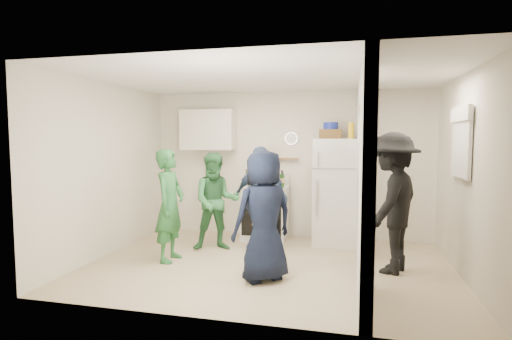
% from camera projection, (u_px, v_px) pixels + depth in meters
% --- Properties ---
extents(floor, '(4.80, 4.80, 0.00)m').
position_uv_depth(floor, '(269.00, 265.00, 5.36)').
color(floor, tan).
rests_on(floor, ground).
extents(wall_back, '(4.80, 0.00, 4.80)m').
position_uv_depth(wall_back, '(288.00, 164.00, 6.91)').
color(wall_back, silver).
rests_on(wall_back, floor).
extents(wall_front, '(4.80, 0.00, 4.80)m').
position_uv_depth(wall_front, '(232.00, 188.00, 3.61)').
color(wall_front, silver).
rests_on(wall_front, floor).
extents(wall_left, '(0.00, 3.40, 3.40)m').
position_uv_depth(wall_left, '(108.00, 169.00, 5.81)').
color(wall_left, silver).
rests_on(wall_left, floor).
extents(wall_right, '(0.00, 3.40, 3.40)m').
position_uv_depth(wall_right, '(468.00, 177.00, 4.71)').
color(wall_right, silver).
rests_on(wall_right, floor).
extents(ceiling, '(4.80, 4.80, 0.00)m').
position_uv_depth(ceiling, '(269.00, 77.00, 5.16)').
color(ceiling, white).
rests_on(ceiling, wall_back).
extents(partition_pier_back, '(0.12, 1.20, 2.50)m').
position_uv_depth(partition_pier_back, '(361.00, 168.00, 6.05)').
color(partition_pier_back, silver).
rests_on(partition_pier_back, floor).
extents(partition_pier_front, '(0.12, 1.20, 2.50)m').
position_uv_depth(partition_pier_front, '(366.00, 185.00, 3.92)').
color(partition_pier_front, silver).
rests_on(partition_pier_front, floor).
extents(partition_header, '(0.12, 1.00, 0.40)m').
position_uv_depth(partition_header, '(365.00, 90.00, 4.90)').
color(partition_header, silver).
rests_on(partition_header, partition_pier_back).
extents(stove, '(0.76, 0.63, 0.90)m').
position_uv_depth(stove, '(265.00, 213.00, 6.73)').
color(stove, white).
rests_on(stove, floor).
extents(upper_cabinet, '(0.95, 0.34, 0.70)m').
position_uv_depth(upper_cabinet, '(208.00, 130.00, 7.01)').
color(upper_cabinet, silver).
rests_on(upper_cabinet, wall_back).
extents(fridge, '(0.70, 0.68, 1.70)m').
position_uv_depth(fridge, '(336.00, 192.00, 6.40)').
color(fridge, white).
rests_on(fridge, floor).
extents(wicker_basket, '(0.35, 0.25, 0.15)m').
position_uv_depth(wicker_basket, '(331.00, 134.00, 6.40)').
color(wicker_basket, brown).
rests_on(wicker_basket, fridge).
extents(blue_bowl, '(0.24, 0.24, 0.11)m').
position_uv_depth(blue_bowl, '(331.00, 126.00, 6.39)').
color(blue_bowl, navy).
rests_on(blue_bowl, wicker_basket).
extents(yellow_cup_stack_top, '(0.09, 0.09, 0.25)m').
position_uv_depth(yellow_cup_stack_top, '(351.00, 131.00, 6.18)').
color(yellow_cup_stack_top, yellow).
rests_on(yellow_cup_stack_top, fridge).
extents(wall_clock, '(0.22, 0.02, 0.22)m').
position_uv_depth(wall_clock, '(291.00, 138.00, 6.84)').
color(wall_clock, white).
rests_on(wall_clock, wall_back).
extents(spice_shelf, '(0.35, 0.08, 0.03)m').
position_uv_depth(spice_shelf, '(288.00, 159.00, 6.85)').
color(spice_shelf, olive).
rests_on(spice_shelf, wall_back).
extents(nook_window, '(0.03, 0.70, 0.80)m').
position_uv_depth(nook_window, '(463.00, 143.00, 4.88)').
color(nook_window, black).
rests_on(nook_window, wall_right).
extents(nook_window_frame, '(0.04, 0.76, 0.86)m').
position_uv_depth(nook_window_frame, '(461.00, 143.00, 4.88)').
color(nook_window_frame, white).
rests_on(nook_window_frame, wall_right).
extents(nook_valance, '(0.04, 0.82, 0.18)m').
position_uv_depth(nook_valance, '(460.00, 114.00, 4.86)').
color(nook_valance, white).
rests_on(nook_valance, wall_right).
extents(yellow_cup_stack_stove, '(0.09, 0.09, 0.25)m').
position_uv_depth(yellow_cup_stack_stove, '(255.00, 180.00, 6.50)').
color(yellow_cup_stack_stove, '#FEFA15').
rests_on(yellow_cup_stack_stove, stove).
extents(red_cup, '(0.09, 0.09, 0.12)m').
position_uv_depth(red_cup, '(276.00, 184.00, 6.45)').
color(red_cup, red).
rests_on(red_cup, stove).
extents(person_green_left, '(0.37, 0.57, 1.56)m').
position_uv_depth(person_green_left, '(170.00, 205.00, 5.52)').
color(person_green_left, '#2E7336').
rests_on(person_green_left, floor).
extents(person_green_center, '(0.88, 0.78, 1.49)m').
position_uv_depth(person_green_center, '(216.00, 201.00, 6.08)').
color(person_green_center, '#357A45').
rests_on(person_green_center, floor).
extents(person_denim, '(1.01, 0.67, 1.59)m').
position_uv_depth(person_denim, '(260.00, 198.00, 6.08)').
color(person_denim, '#3C5583').
rests_on(person_denim, floor).
extents(person_navy, '(0.91, 0.88, 1.57)m').
position_uv_depth(person_navy, '(264.00, 216.00, 4.75)').
color(person_navy, black).
rests_on(person_navy, floor).
extents(person_nook, '(1.08, 1.32, 1.78)m').
position_uv_depth(person_nook, '(392.00, 203.00, 5.05)').
color(person_nook, black).
rests_on(person_nook, floor).
extents(bottle_a, '(0.08, 0.08, 0.31)m').
position_uv_depth(bottle_a, '(252.00, 176.00, 6.85)').
color(bottle_a, brown).
rests_on(bottle_a, stove).
extents(bottle_b, '(0.06, 0.06, 0.26)m').
position_uv_depth(bottle_b, '(253.00, 179.00, 6.63)').
color(bottle_b, '#184015').
rests_on(bottle_b, stove).
extents(bottle_c, '(0.08, 0.08, 0.29)m').
position_uv_depth(bottle_c, '(262.00, 177.00, 6.85)').
color(bottle_c, '#B4BDC3').
rests_on(bottle_c, stove).
extents(bottle_d, '(0.07, 0.07, 0.27)m').
position_uv_depth(bottle_d, '(265.00, 178.00, 6.62)').
color(bottle_d, '#574C0F').
rests_on(bottle_d, stove).
extents(bottle_e, '(0.08, 0.08, 0.29)m').
position_uv_depth(bottle_e, '(274.00, 177.00, 6.83)').
color(bottle_e, '#969EA6').
rests_on(bottle_e, stove).
extents(bottle_f, '(0.06, 0.06, 0.28)m').
position_uv_depth(bottle_f, '(276.00, 178.00, 6.67)').
color(bottle_f, '#143825').
rests_on(bottle_f, stove).
extents(bottle_g, '(0.06, 0.06, 0.25)m').
position_uv_depth(bottle_g, '(283.00, 178.00, 6.75)').
color(bottle_g, olive).
rests_on(bottle_g, stove).
extents(bottle_h, '(0.06, 0.06, 0.29)m').
position_uv_depth(bottle_h, '(246.00, 178.00, 6.65)').
color(bottle_h, '#A8B1B4').
rests_on(bottle_h, stove).
extents(bottle_i, '(0.06, 0.06, 0.27)m').
position_uv_depth(bottle_i, '(270.00, 178.00, 6.76)').
color(bottle_i, '#5B4C0F').
rests_on(bottle_i, stove).
extents(bottle_j, '(0.07, 0.07, 0.29)m').
position_uv_depth(bottle_j, '(282.00, 179.00, 6.51)').
color(bottle_j, '#1A4E1B').
rests_on(bottle_j, stove).
extents(bottle_k, '(0.06, 0.06, 0.25)m').
position_uv_depth(bottle_k, '(253.00, 178.00, 6.79)').
color(bottle_k, '#9B5C23').
rests_on(bottle_k, stove).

